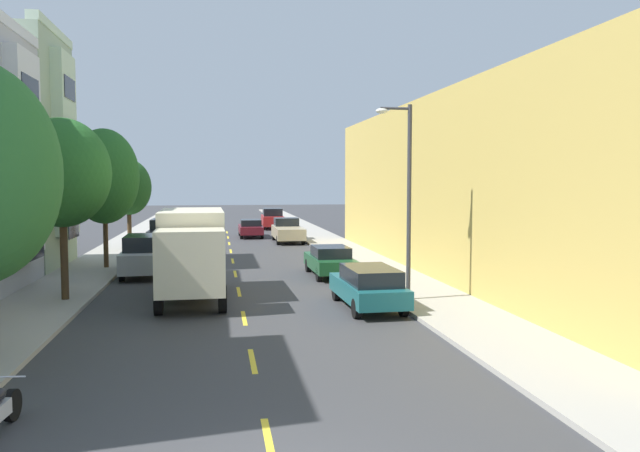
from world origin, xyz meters
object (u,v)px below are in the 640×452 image
object	(u,v)px
street_tree_second	(62,173)
parked_suv_red	(272,218)
parked_pickup_champagne	(288,231)
moving_burgundy_sedan	(251,228)
street_tree_farthest	(129,187)
parked_suv_silver	(145,255)
street_lamp	(405,188)
delivery_box_truck	(192,249)
street_tree_third	(104,176)
parked_suv_charcoal	(165,233)
parked_hatchback_white	(175,226)
parked_wagon_teal	(369,286)
parked_sedan_forest	(330,260)

from	to	relation	value
street_tree_second	parked_suv_red	distance (m)	36.78
parked_suv_red	parked_pickup_champagne	bearing A→B (deg)	-90.11
moving_burgundy_sedan	street_tree_farthest	bearing A→B (deg)	-133.38
street_tree_second	parked_suv_silver	bearing A→B (deg)	71.75
street_lamp	parked_pickup_champagne	size ratio (longest dim) A/B	1.34
parked_suv_red	parked_pickup_champagne	size ratio (longest dim) A/B	0.91
street_tree_farthest	delivery_box_truck	xyz separation A→B (m)	(4.60, -17.42, -2.19)
street_tree_third	delivery_box_truck	size ratio (longest dim) A/B	0.98
delivery_box_truck	parked_suv_charcoal	distance (m)	19.70
parked_hatchback_white	street_tree_third	bearing A→B (deg)	-95.60
parked_suv_silver	parked_suv_charcoal	xyz separation A→B (m)	(-0.08, 13.16, 0.00)
parked_wagon_teal	street_tree_third	bearing A→B (deg)	133.05
parked_hatchback_white	parked_pickup_champagne	bearing A→B (deg)	-42.01
parked_wagon_teal	parked_sedan_forest	distance (m)	7.70
parked_sedan_forest	parked_wagon_teal	bearing A→B (deg)	-90.03
street_tree_second	parked_suv_red	world-z (taller)	street_tree_second
delivery_box_truck	moving_burgundy_sedan	distance (m)	26.37
moving_burgundy_sedan	parked_hatchback_white	bearing A→B (deg)	151.43
street_tree_second	parked_suv_silver	distance (m)	7.81
street_tree_second	moving_burgundy_sedan	bearing A→B (deg)	72.64
street_tree_farthest	parked_sedan_forest	bearing A→B (deg)	-49.47
street_tree_second	parked_suv_red	size ratio (longest dim) A/B	1.37
parked_wagon_teal	street_tree_second	bearing A→B (deg)	165.49
parked_suv_silver	parked_suv_charcoal	world-z (taller)	same
parked_suv_silver	parked_suv_charcoal	size ratio (longest dim) A/B	1.00
street_tree_second	parked_pickup_champagne	size ratio (longest dim) A/B	1.25
parked_wagon_teal	parked_suv_red	xyz separation A→B (m)	(-0.10, 37.77, 0.18)
delivery_box_truck	parked_suv_charcoal	size ratio (longest dim) A/B	1.46
street_tree_third	moving_burgundy_sedan	distance (m)	19.69
parked_suv_red	parked_suv_charcoal	bearing A→B (deg)	-119.42
parked_pickup_champagne	street_lamp	bearing A→B (deg)	-85.99
street_tree_farthest	moving_burgundy_sedan	bearing A→B (deg)	46.62
delivery_box_truck	parked_suv_red	size ratio (longest dim) A/B	1.46
parked_suv_red	parked_suv_charcoal	size ratio (longest dim) A/B	1.00
delivery_box_truck	parked_suv_silver	bearing A→B (deg)	111.13
parked_suv_silver	moving_burgundy_sedan	xyz separation A→B (m)	(6.06, 19.74, -0.24)
street_tree_third	parked_suv_charcoal	xyz separation A→B (m)	(2.06, 10.87, -3.74)
moving_burgundy_sedan	parked_wagon_teal	bearing A→B (deg)	-84.87
parked_pickup_champagne	moving_burgundy_sedan	world-z (taller)	parked_pickup_champagne
street_lamp	parked_suv_red	xyz separation A→B (m)	(-1.64, 37.00, -3.26)
parked_wagon_teal	parked_pickup_champagne	bearing A→B (deg)	90.28
street_lamp	parked_wagon_teal	xyz separation A→B (m)	(-1.55, -0.78, -3.44)
street_tree_third	delivery_box_truck	distance (m)	10.19
parked_wagon_teal	parked_sedan_forest	xyz separation A→B (m)	(0.00, 7.70, -0.05)
street_tree_third	parked_suv_silver	distance (m)	4.87
parked_suv_charcoal	parked_sedan_forest	bearing A→B (deg)	-59.32
street_tree_farthest	delivery_box_truck	bearing A→B (deg)	-75.22
street_lamp	parked_sedan_forest	xyz separation A→B (m)	(-1.54, 6.92, -3.50)
parked_hatchback_white	street_tree_farthest	bearing A→B (deg)	-99.62
parked_wagon_teal	moving_burgundy_sedan	size ratio (longest dim) A/B	1.05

